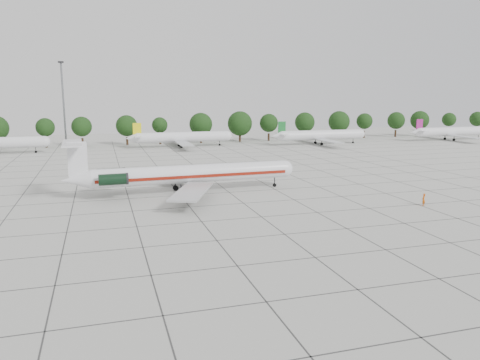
{
  "coord_description": "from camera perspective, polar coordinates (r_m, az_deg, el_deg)",
  "views": [
    {
      "loc": [
        -19.69,
        -63.86,
        15.95
      ],
      "look_at": [
        -0.53,
        0.08,
        3.5
      ],
      "focal_mm": 35.0,
      "sensor_mm": 36.0,
      "label": 1
    }
  ],
  "objects": [
    {
      "name": "ground_crew",
      "position": [
        72.08,
        21.47,
        -2.24
      ],
      "size": [
        0.77,
        0.71,
        1.77
      ],
      "primitive_type": "imported",
      "rotation": [
        0.0,
        0.0,
        3.71
      ],
      "color": "#C9510B",
      "rests_on": "ground"
    },
    {
      "name": "ground",
      "position": [
        68.71,
        0.44,
        -2.86
      ],
      "size": [
        260.0,
        260.0,
        0.0
      ],
      "primitive_type": "plane",
      "color": "beige",
      "rests_on": "ground"
    },
    {
      "name": "floodlight_mast",
      "position": [
        156.21,
        -20.75,
        9.28
      ],
      "size": [
        1.6,
        1.6,
        25.45
      ],
      "color": "slate",
      "rests_on": "ground"
    },
    {
      "name": "tree_line",
      "position": [
        149.41,
        -13.66,
        6.44
      ],
      "size": [
        249.86,
        8.44,
        10.22
      ],
      "color": "#332114",
      "rests_on": "ground"
    },
    {
      "name": "bg_airliner_d",
      "position": [
        149.51,
        9.85,
        5.41
      ],
      "size": [
        28.24,
        27.2,
        7.4
      ],
      "color": "silver",
      "rests_on": "ground"
    },
    {
      "name": "apron_joints",
      "position": [
        82.83,
        -2.61,
        -0.54
      ],
      "size": [
        170.0,
        170.0,
        0.02
      ],
      "primitive_type": "cube",
      "color": "#383838",
      "rests_on": "ground"
    },
    {
      "name": "main_airliner",
      "position": [
        75.61,
        -7.17,
        0.71
      ],
      "size": [
        37.75,
        29.64,
        8.84
      ],
      "rotation": [
        0.0,
        0.0,
        0.03
      ],
      "color": "silver",
      "rests_on": "ground"
    },
    {
      "name": "bg_airliner_e",
      "position": [
        176.22,
        24.42,
        5.38
      ],
      "size": [
        28.24,
        27.2,
        7.4
      ],
      "color": "silver",
      "rests_on": "ground"
    },
    {
      "name": "bg_airliner_c",
      "position": [
        141.33,
        -7.02,
        5.19
      ],
      "size": [
        28.24,
        27.2,
        7.4
      ],
      "color": "silver",
      "rests_on": "ground"
    }
  ]
}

